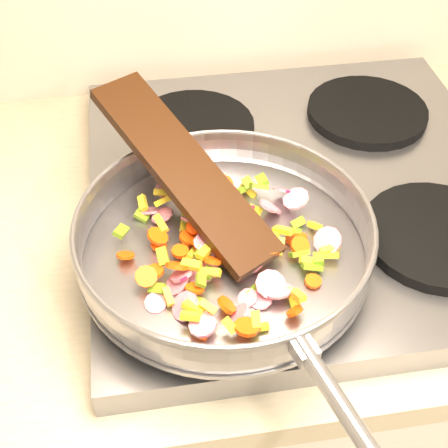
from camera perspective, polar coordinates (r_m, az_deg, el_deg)
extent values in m
cube|color=#939399|center=(0.91, 7.11, 2.98)|extent=(0.60, 0.60, 0.04)
cylinder|color=black|center=(0.77, -0.30, -3.40)|extent=(0.19, 0.19, 0.02)
cylinder|color=black|center=(0.84, 18.87, -0.99)|extent=(0.19, 0.19, 0.02)
cylinder|color=black|center=(0.98, -2.85, 8.78)|extent=(0.19, 0.19, 0.02)
cylinder|color=black|center=(1.04, 12.95, 10.00)|extent=(0.19, 0.19, 0.02)
cylinder|color=#9E9EA5|center=(0.76, 0.00, -2.58)|extent=(0.35, 0.35, 0.01)
torus|color=#9E9EA5|center=(0.74, 0.00, -1.08)|extent=(0.40, 0.40, 0.05)
torus|color=#9E9EA5|center=(0.72, 0.00, 0.22)|extent=(0.36, 0.36, 0.01)
cylinder|color=#9E9EA5|center=(0.59, 11.57, -17.28)|extent=(0.07, 0.19, 0.02)
cube|color=#9E9EA5|center=(0.63, 7.28, -11.32)|extent=(0.03, 0.03, 0.02)
cube|color=yellow|center=(0.70, -5.15, -6.63)|extent=(0.01, 0.02, 0.01)
cube|color=yellow|center=(0.81, -0.51, 1.90)|extent=(0.02, 0.03, 0.02)
cube|color=olive|center=(0.79, -1.60, 0.20)|extent=(0.02, 0.02, 0.01)
cylinder|color=#FF4809|center=(0.83, -0.01, 3.65)|extent=(0.03, 0.03, 0.03)
cylinder|color=#C51342|center=(0.71, -6.27, -7.20)|extent=(0.04, 0.04, 0.01)
cylinder|color=#FF4809|center=(0.76, 1.32, -1.12)|extent=(0.03, 0.02, 0.02)
cube|color=olive|center=(0.74, 2.43, -2.20)|extent=(0.02, 0.02, 0.02)
cube|color=olive|center=(0.70, -2.14, -5.17)|extent=(0.01, 0.02, 0.01)
cube|color=yellow|center=(0.80, 2.84, 1.32)|extent=(0.02, 0.02, 0.02)
cube|color=yellow|center=(0.75, -2.99, -2.73)|extent=(0.02, 0.02, 0.02)
cylinder|color=#FF4809|center=(0.76, 1.11, -0.39)|extent=(0.03, 0.03, 0.01)
cylinder|color=#C51342|center=(0.71, 2.18, -6.77)|extent=(0.03, 0.03, 0.01)
cube|color=yellow|center=(0.80, -5.62, 2.88)|extent=(0.03, 0.02, 0.01)
cube|color=olive|center=(0.78, 0.16, 0.28)|extent=(0.02, 0.02, 0.01)
cube|color=olive|center=(0.77, -3.45, 0.77)|extent=(0.01, 0.02, 0.01)
cylinder|color=#FF4809|center=(0.72, -6.37, -4.31)|extent=(0.03, 0.03, 0.01)
cube|color=yellow|center=(0.68, 3.33, -9.42)|extent=(0.02, 0.01, 0.01)
cylinder|color=#FF4809|center=(0.75, 6.96, -1.95)|extent=(0.03, 0.03, 0.02)
cube|color=yellow|center=(0.78, -1.22, -0.41)|extent=(0.02, 0.01, 0.01)
cylinder|color=#C51342|center=(0.70, 4.27, -5.53)|extent=(0.05, 0.04, 0.02)
cylinder|color=#FF4809|center=(0.73, 1.55, -2.99)|extent=(0.03, 0.04, 0.03)
cube|color=yellow|center=(0.76, 5.45, -0.59)|extent=(0.03, 0.03, 0.02)
cylinder|color=#C51342|center=(0.81, -6.88, 1.23)|extent=(0.04, 0.03, 0.02)
cube|color=olive|center=(0.71, -6.15, -5.88)|extent=(0.02, 0.02, 0.02)
cylinder|color=#C51342|center=(0.77, -0.78, -0.27)|extent=(0.05, 0.05, 0.02)
cube|color=yellow|center=(0.74, 7.62, -3.34)|extent=(0.02, 0.01, 0.02)
cube|color=olive|center=(0.75, 6.89, -2.67)|extent=(0.03, 0.02, 0.01)
cube|color=yellow|center=(0.83, 2.25, 3.11)|extent=(0.02, 0.02, 0.02)
cylinder|color=#C51342|center=(0.71, 3.43, -6.92)|extent=(0.04, 0.04, 0.01)
cube|color=yellow|center=(0.68, -2.81, -7.67)|extent=(0.03, 0.03, 0.01)
cube|color=olive|center=(0.82, 2.20, 3.78)|extent=(0.02, 0.02, 0.01)
cylinder|color=#C51342|center=(0.76, -2.67, 0.22)|extent=(0.05, 0.04, 0.04)
cylinder|color=#C51342|center=(0.80, 4.45, 1.49)|extent=(0.03, 0.03, 0.03)
cube|color=olive|center=(0.73, 8.05, -3.87)|extent=(0.03, 0.02, 0.02)
cylinder|color=#C51342|center=(0.76, 9.45, -1.50)|extent=(0.03, 0.04, 0.03)
cylinder|color=#FF4809|center=(0.85, -2.93, 3.71)|extent=(0.04, 0.03, 0.02)
cylinder|color=#FF4809|center=(0.74, -4.03, -2.50)|extent=(0.02, 0.02, 0.01)
cube|color=yellow|center=(0.67, 0.55, -9.25)|extent=(0.02, 0.02, 0.02)
cube|color=yellow|center=(0.76, 3.74, -1.04)|extent=(0.02, 0.02, 0.01)
cube|color=olive|center=(0.78, 1.64, -0.26)|extent=(0.02, 0.02, 0.01)
cylinder|color=#FF4809|center=(0.71, -2.69, -5.88)|extent=(0.03, 0.03, 0.02)
cylinder|color=#C51342|center=(0.82, -5.41, 3.23)|extent=(0.03, 0.03, 0.01)
cylinder|color=#C51342|center=(0.79, 1.97, 1.65)|extent=(0.04, 0.03, 0.03)
cube|color=olive|center=(0.72, -5.61, -2.96)|extent=(0.02, 0.02, 0.02)
cube|color=olive|center=(0.74, 8.63, -3.14)|extent=(0.02, 0.02, 0.01)
cube|color=yellow|center=(0.74, 1.02, -3.48)|extent=(0.01, 0.03, 0.02)
cube|color=yellow|center=(0.75, 9.54, -2.83)|extent=(0.03, 0.02, 0.02)
cube|color=olive|center=(0.80, -7.51, 0.79)|extent=(0.02, 0.02, 0.01)
cylinder|color=#FF4809|center=(0.67, 2.08, -9.39)|extent=(0.04, 0.04, 0.01)
cube|color=olive|center=(0.76, -9.39, -0.66)|extent=(0.02, 0.03, 0.01)
cube|color=olive|center=(0.69, -2.63, -8.45)|extent=(0.02, 0.01, 0.01)
cylinder|color=#C51342|center=(0.83, -2.69, 3.21)|extent=(0.03, 0.03, 0.03)
cylinder|color=#FF4809|center=(0.74, -2.23, -3.79)|extent=(0.03, 0.03, 0.01)
cube|color=yellow|center=(0.69, 6.85, -6.50)|extent=(0.01, 0.02, 0.01)
cube|color=olive|center=(0.82, 1.63, 3.15)|extent=(0.02, 0.02, 0.02)
cylinder|color=#FF4809|center=(0.73, 8.15, -5.20)|extent=(0.02, 0.02, 0.01)
cube|color=olive|center=(0.73, 1.47, -2.28)|extent=(0.02, 0.02, 0.01)
cube|color=olive|center=(0.80, -4.23, 2.77)|extent=(0.02, 0.02, 0.01)
cube|color=yellow|center=(0.78, 8.28, -0.14)|extent=(0.02, 0.02, 0.02)
cylinder|color=#C51342|center=(0.71, 4.93, -6.06)|extent=(0.05, 0.05, 0.02)
cube|color=olive|center=(0.78, -2.91, -0.52)|extent=(0.01, 0.02, 0.01)
cube|color=yellow|center=(0.71, -1.30, -4.43)|extent=(0.03, 0.02, 0.02)
cube|color=yellow|center=(0.73, -1.76, -2.52)|extent=(0.02, 0.03, 0.01)
cylinder|color=#FF4809|center=(0.68, -2.25, -9.82)|extent=(0.03, 0.03, 0.02)
cylinder|color=#FF4809|center=(0.73, 4.21, -2.22)|extent=(0.03, 0.03, 0.01)
cylinder|color=#FF4809|center=(0.69, 6.48, -7.94)|extent=(0.03, 0.02, 0.02)
cylinder|color=#C51342|center=(0.73, 2.42, -3.45)|extent=(0.04, 0.04, 0.02)
cube|color=olive|center=(0.72, 2.94, -6.11)|extent=(0.03, 0.02, 0.02)
cylinder|color=#FF4809|center=(0.74, 2.99, -2.50)|extent=(0.03, 0.03, 0.01)
cylinder|color=#C51342|center=(0.74, -1.46, -3.11)|extent=(0.05, 0.04, 0.03)
cube|color=olive|center=(0.81, -2.37, 2.59)|extent=(0.01, 0.02, 0.01)
cube|color=yellow|center=(0.75, 1.95, -1.95)|extent=(0.02, 0.02, 0.01)
cylinder|color=#FF4809|center=(0.81, -2.99, 2.12)|extent=(0.02, 0.03, 0.02)
cube|color=olive|center=(0.70, -2.35, -7.39)|extent=(0.02, 0.02, 0.01)
cube|color=yellow|center=(0.79, -3.09, 2.03)|extent=(0.01, 0.02, 0.02)
cylinder|color=#C51342|center=(0.79, -5.69, 0.79)|extent=(0.03, 0.03, 0.02)
cylinder|color=#C51342|center=(0.76, 3.55, -1.70)|extent=(0.03, 0.03, 0.03)
cube|color=olive|center=(0.74, -2.11, -2.90)|extent=(0.02, 0.02, 0.01)
cube|color=olive|center=(0.72, -1.46, -4.46)|extent=(0.02, 0.02, 0.01)
cylinder|color=#C51342|center=(0.79, 4.06, 1.66)|extent=(0.03, 0.04, 0.02)
cube|color=yellow|center=(0.76, 4.39, -1.18)|extent=(0.02, 0.02, 0.01)
cube|color=yellow|center=(0.83, -3.40, 4.61)|extent=(0.02, 0.02, 0.02)
cube|color=olive|center=(0.79, 6.83, 0.13)|extent=(0.02, 0.01, 0.02)
cylinder|color=#C51342|center=(0.72, -4.33, -5.45)|extent=(0.03, 0.03, 0.02)
cylinder|color=#FF4809|center=(0.76, -6.08, -1.11)|extent=(0.04, 0.04, 0.02)
cube|color=yellow|center=(0.74, 5.09, -2.06)|extent=(0.02, 0.02, 0.02)
cube|color=yellow|center=(0.79, -3.64, 0.12)|extent=(0.02, 0.03, 0.02)
cube|color=yellow|center=(0.68, 2.94, -8.83)|extent=(0.01, 0.02, 0.01)
cube|color=olive|center=(0.84, -1.24, 3.79)|extent=(0.03, 0.02, 0.01)
cylinder|color=#FF4809|center=(0.72, -1.05, -3.36)|extent=(0.03, 0.03, 0.02)
cylinder|color=#C51342|center=(0.81, -2.61, 2.42)|extent=(0.04, 0.03, 0.03)
cube|color=yellow|center=(0.68, -1.48, -7.60)|extent=(0.02, 0.02, 0.01)
cylinder|color=#C51342|center=(0.85, -0.80, 3.90)|extent=(0.04, 0.04, 0.02)
cylinder|color=#C51342|center=(0.80, 6.58, 2.32)|extent=(0.05, 0.05, 0.02)
cylinder|color=#FF4809|center=(0.76, -5.97, -1.87)|extent=(0.03, 0.03, 0.01)
cylinder|color=#C51342|center=(0.83, 0.69, 2.82)|extent=(0.04, 0.04, 0.01)
cube|color=yellow|center=(0.79, 1.39, 1.17)|extent=(0.02, 0.02, 0.01)
cylinder|color=#FF4809|center=(0.80, -0.65, 2.68)|extent=(0.03, 0.02, 0.02)
cube|color=yellow|center=(0.79, -5.53, 2.17)|extent=(0.03, 0.01, 0.02)
cylinder|color=#C51342|center=(0.69, -3.57, -7.52)|extent=(0.04, 0.05, 0.03)
cylinder|color=#C51342|center=(0.74, -0.97, -1.80)|extent=(0.03, 0.04, 0.03)
cylinder|color=#C51342|center=(0.73, -2.29, -4.36)|extent=(0.04, 0.04, 0.02)
cube|color=olive|center=(0.78, 2.02, 0.91)|extent=(0.02, 0.02, 0.01)
cube|color=yellow|center=(0.80, -7.44, 1.93)|extent=(0.01, 0.02, 0.01)
cylinder|color=#C51342|center=(0.72, -3.92, -4.65)|extent=(0.03, 0.03, 0.02)
cylinder|color=#FF4809|center=(0.76, -3.20, -1.25)|extent=(0.03, 0.03, 0.01)
cylinder|color=#FF4809|center=(0.82, -0.85, 2.39)|extent=(0.02, 0.02, 0.02)
cylinder|color=#FF4809|center=(0.77, 6.61, -1.32)|extent=(0.04, 0.04, 0.02)
cube|color=yellow|center=(0.75, 9.63, -2.27)|extent=(0.03, 0.01, 0.01)
cylinder|color=#FF4809|center=(0.71, -7.14, -4.78)|extent=(0.04, 0.03, 0.02)
cube|color=olive|center=(0.82, 3.49, 4.03)|extent=(0.02, 0.02, 0.01)
cube|color=olive|center=(0.79, -3.28, 1.85)|extent=(0.02, 0.02, 0.02)
cube|color=yellow|center=(0.67, -3.11, -8.40)|extent=(0.02, 0.02, 0.01)
cube|color=yellow|center=(0.70, 6.35, -6.75)|extent=(0.01, 0.03, 0.01)
cylinder|color=#FF4809|center=(0.77, -2.31, -0.99)|extent=(0.03, 0.04, 0.03)
cube|color=olive|center=(0.78, 1.01, 0.10)|extent=(0.02, 0.03, 0.02)
cylinder|color=#FF4809|center=(0.83, -1.93, 3.22)|extent=(0.03, 0.03, 0.01)
cylinder|color=#FF4809|center=(0.75, -9.00, -2.84)|extent=(0.02, 0.02, 0.01)
cylinder|color=#FF4809|center=(0.72, -4.34, -3.83)|extent=(0.04, 0.03, 0.03)
cylinder|color=#C51342|center=(0.67, -1.95, -9.22)|extent=(0.04, 0.04, 0.01)
cube|color=olive|center=(0.76, 6.14, -0.57)|extent=(0.03, 0.02, 0.02)
cylinder|color=#FF4809|center=(0.75, -2.31, -1.71)|extent=(0.03, 0.03, 0.02)
cube|color=olive|center=(0.74, -1.84, -2.53)|extent=(0.02, 0.01, 0.02)
cube|color=yellow|center=(0.77, -5.77, 0.05)|extent=(0.02, 0.03, 0.01)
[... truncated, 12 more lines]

